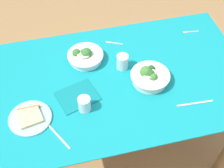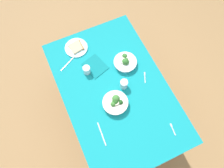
{
  "view_description": "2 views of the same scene",
  "coord_description": "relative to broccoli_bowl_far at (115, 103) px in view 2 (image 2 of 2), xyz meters",
  "views": [
    {
      "loc": [
        0.35,
        1.11,
        2.08
      ],
      "look_at": [
        0.09,
        0.03,
        0.78
      ],
      "focal_mm": 49.41,
      "sensor_mm": 36.0,
      "label": 1
    },
    {
      "loc": [
        -0.64,
        0.32,
        2.58
      ],
      "look_at": [
        0.06,
        0.0,
        0.78
      ],
      "focal_mm": 35.21,
      "sensor_mm": 36.0,
      "label": 2
    }
  ],
  "objects": [
    {
      "name": "water_glass_side",
      "position": [
        0.12,
        -0.14,
        0.01
      ],
      "size": [
        0.07,
        0.07,
        0.09
      ],
      "primitive_type": "cylinder",
      "color": "silver",
      "rests_on": "dining_table"
    },
    {
      "name": "bread_side_plate",
      "position": [
        0.67,
        0.1,
        -0.03
      ],
      "size": [
        0.22,
        0.22,
        0.03
      ],
      "color": "#99C6D1",
      "rests_on": "dining_table"
    },
    {
      "name": "broccoli_bowl_near",
      "position": [
        0.32,
        -0.25,
        -0.0
      ],
      "size": [
        0.21,
        0.21,
        0.09
      ],
      "color": "white",
      "rests_on": "dining_table"
    },
    {
      "name": "napkin_folded_upper",
      "position": [
        0.41,
        0.02,
        -0.03
      ],
      "size": [
        0.25,
        0.22,
        0.01
      ],
      "primitive_type": "cube",
      "rotation": [
        0.0,
        0.0,
        0.29
      ],
      "color": "#0F777D",
      "rests_on": "dining_table"
    },
    {
      "name": "water_glass_center",
      "position": [
        0.39,
        0.11,
        0.01
      ],
      "size": [
        0.07,
        0.07,
        0.08
      ],
      "primitive_type": "cylinder",
      "color": "silver",
      "rests_on": "dining_table"
    },
    {
      "name": "fork_by_far_bowl",
      "position": [
        0.12,
        -0.35,
        -0.03
      ],
      "size": [
        0.1,
        0.06,
        0.0
      ],
      "rotation": [
        0.0,
        0.0,
        5.84
      ],
      "color": "#B7B7BC",
      "rests_on": "dining_table"
    },
    {
      "name": "table_knife_left",
      "position": [
        0.54,
        0.24,
        -0.03
      ],
      "size": [
        0.1,
        0.17,
        0.0
      ],
      "primitive_type": "cube",
      "rotation": [
        0.0,
        0.0,
        5.21
      ],
      "color": "#B7B7BC",
      "rests_on": "dining_table"
    },
    {
      "name": "ground_plane",
      "position": [
        0.12,
        -0.05,
        -0.81
      ],
      "size": [
        6.0,
        6.0,
        0.0
      ],
      "primitive_type": "plane",
      "color": "#9E7547"
    },
    {
      "name": "dining_table",
      "position": [
        0.12,
        -0.05,
        -0.16
      ],
      "size": [
        1.42,
        0.91,
        0.77
      ],
      "color": "teal",
      "rests_on": "ground_plane"
    },
    {
      "name": "fork_by_near_bowl",
      "position": [
        -0.39,
        -0.34,
        -0.03
      ],
      "size": [
        0.1,
        0.02,
        0.0
      ],
      "rotation": [
        0.0,
        0.0,
        6.16
      ],
      "color": "#B7B7BC",
      "rests_on": "dining_table"
    },
    {
      "name": "broccoli_bowl_far",
      "position": [
        0.0,
        0.0,
        0.0
      ],
      "size": [
        0.22,
        0.22,
        0.1
      ],
      "color": "silver",
      "rests_on": "dining_table"
    },
    {
      "name": "table_knife_right",
      "position": [
        -0.19,
        0.21,
        -0.03
      ],
      "size": [
        0.2,
        0.02,
        0.0
      ],
      "primitive_type": "cube",
      "rotation": [
        0.0,
        0.0,
        3.08
      ],
      "color": "#B7B7BC",
      "rests_on": "dining_table"
    }
  ]
}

